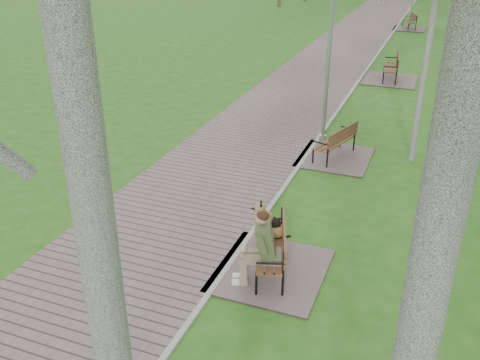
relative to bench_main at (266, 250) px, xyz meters
The scene contains 7 objects.
walkway 16.87m from the bench_main, 98.25° to the left, with size 3.50×67.00×0.04m, color #6A5955.
kerb 16.71m from the bench_main, 92.30° to the left, with size 0.10×67.00×0.05m, color #999993.
bench_main is the anchor object (origin of this frame).
bench_second 5.47m from the bench_main, 89.74° to the left, with size 1.79×1.99×1.10m.
bench_third 13.80m from the bench_main, 88.34° to the left, with size 2.00×2.22×1.23m.
bench_far 25.35m from the bench_main, 89.94° to the left, with size 1.73×1.93×1.06m.
lamp_post_second 6.54m from the bench_main, 94.31° to the left, with size 0.19×0.19×4.81m.
Camera 1 is at (3.11, -2.67, 5.66)m, focal length 40.00 mm.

